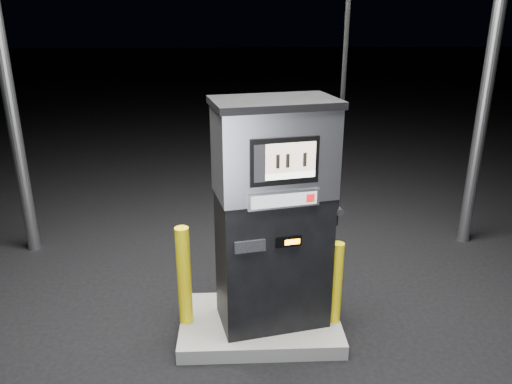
{
  "coord_description": "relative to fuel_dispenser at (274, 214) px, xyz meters",
  "views": [
    {
      "loc": [
        -0.23,
        -4.29,
        3.09
      ],
      "look_at": [
        -0.04,
        0.0,
        1.51
      ],
      "focal_mm": 35.0,
      "sensor_mm": 36.0,
      "label": 1
    }
  ],
  "objects": [
    {
      "name": "ground",
      "position": [
        -0.13,
        -0.0,
        -1.29
      ],
      "size": [
        80.0,
        80.0,
        0.0
      ],
      "primitive_type": "plane",
      "color": "black",
      "rests_on": "ground"
    },
    {
      "name": "pump_island",
      "position": [
        -0.13,
        -0.0,
        -1.21
      ],
      "size": [
        1.6,
        1.0,
        0.15
      ],
      "primitive_type": "cube",
      "color": "slate",
      "rests_on": "ground"
    },
    {
      "name": "fuel_dispenser",
      "position": [
        0.0,
        0.0,
        0.0
      ],
      "size": [
        1.28,
        0.87,
        4.6
      ],
      "rotation": [
        0.0,
        0.0,
        0.21
      ],
      "color": "black",
      "rests_on": "pump_island"
    },
    {
      "name": "bollard_left",
      "position": [
        -0.87,
        -0.01,
        -0.63
      ],
      "size": [
        0.18,
        0.18,
        1.02
      ],
      "primitive_type": "cylinder",
      "rotation": [
        0.0,
        0.0,
        -0.41
      ],
      "color": "yellow",
      "rests_on": "pump_island"
    },
    {
      "name": "bollard_right",
      "position": [
        0.61,
        -0.07,
        -0.71
      ],
      "size": [
        0.12,
        0.12,
        0.86
      ],
      "primitive_type": "cylinder",
      "rotation": [
        0.0,
        0.0,
        0.07
      ],
      "color": "yellow",
      "rests_on": "pump_island"
    }
  ]
}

